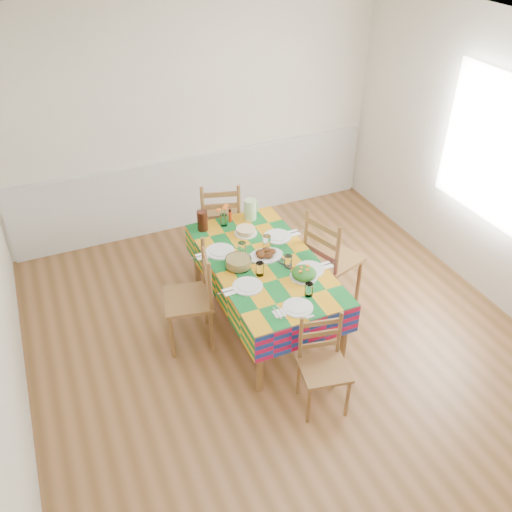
{
  "coord_description": "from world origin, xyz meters",
  "views": [
    {
      "loc": [
        -1.7,
        -3.17,
        3.62
      ],
      "look_at": [
        -0.19,
        0.3,
        0.93
      ],
      "focal_mm": 38.0,
      "sensor_mm": 36.0,
      "label": 1
    }
  ],
  "objects_px": {
    "chair_near": "(323,365)",
    "chair_left": "(193,298)",
    "chair_far": "(221,221)",
    "meat_platter": "(266,254)",
    "tea_pitcher": "(202,221)",
    "green_pitcher": "(250,209)",
    "chair_right": "(330,259)",
    "dining_table": "(264,268)"
  },
  "relations": [
    {
      "from": "chair_near",
      "to": "chair_left",
      "type": "bearing_deg",
      "value": 134.18
    },
    {
      "from": "chair_near",
      "to": "chair_far",
      "type": "height_order",
      "value": "chair_far"
    },
    {
      "from": "meat_platter",
      "to": "tea_pitcher",
      "type": "relative_size",
      "value": 1.62
    },
    {
      "from": "green_pitcher",
      "to": "chair_left",
      "type": "xyz_separation_m",
      "value": [
        -0.89,
        -0.76,
        -0.31
      ]
    },
    {
      "from": "chair_near",
      "to": "chair_left",
      "type": "height_order",
      "value": "chair_left"
    },
    {
      "from": "green_pitcher",
      "to": "chair_right",
      "type": "distance_m",
      "value": 0.97
    },
    {
      "from": "chair_near",
      "to": "chair_far",
      "type": "bearing_deg",
      "value": 102.12
    },
    {
      "from": "meat_platter",
      "to": "chair_far",
      "type": "bearing_deg",
      "value": 93.0
    },
    {
      "from": "dining_table",
      "to": "chair_left",
      "type": "xyz_separation_m",
      "value": [
        -0.71,
        -0.01,
        -0.13
      ]
    },
    {
      "from": "meat_platter",
      "to": "chair_left",
      "type": "bearing_deg",
      "value": -174.69
    },
    {
      "from": "chair_near",
      "to": "tea_pitcher",
      "type": "bearing_deg",
      "value": 112.13
    },
    {
      "from": "chair_right",
      "to": "chair_far",
      "type": "bearing_deg",
      "value": 14.44
    },
    {
      "from": "dining_table",
      "to": "tea_pitcher",
      "type": "distance_m",
      "value": 0.83
    },
    {
      "from": "chair_far",
      "to": "green_pitcher",
      "type": "bearing_deg",
      "value": 133.77
    },
    {
      "from": "dining_table",
      "to": "meat_platter",
      "type": "distance_m",
      "value": 0.13
    },
    {
      "from": "chair_far",
      "to": "dining_table",
      "type": "bearing_deg",
      "value": 107.11
    },
    {
      "from": "meat_platter",
      "to": "dining_table",
      "type": "bearing_deg",
      "value": -125.13
    },
    {
      "from": "green_pitcher",
      "to": "chair_near",
      "type": "distance_m",
      "value": 1.92
    },
    {
      "from": "chair_left",
      "to": "chair_right",
      "type": "bearing_deg",
      "value": 101.17
    },
    {
      "from": "chair_near",
      "to": "chair_right",
      "type": "height_order",
      "value": "chair_right"
    },
    {
      "from": "tea_pitcher",
      "to": "chair_far",
      "type": "bearing_deg",
      "value": 49.73
    },
    {
      "from": "chair_right",
      "to": "chair_near",
      "type": "bearing_deg",
      "value": 129.99
    },
    {
      "from": "chair_left",
      "to": "chair_right",
      "type": "distance_m",
      "value": 1.41
    },
    {
      "from": "dining_table",
      "to": "chair_near",
      "type": "xyz_separation_m",
      "value": [
        0.01,
        -1.13,
        -0.21
      ]
    },
    {
      "from": "chair_right",
      "to": "meat_platter",
      "type": "bearing_deg",
      "value": 65.62
    },
    {
      "from": "meat_platter",
      "to": "chair_right",
      "type": "xyz_separation_m",
      "value": [
        0.66,
        -0.08,
        -0.2
      ]
    },
    {
      "from": "green_pitcher",
      "to": "chair_near",
      "type": "bearing_deg",
      "value": -95.28
    },
    {
      "from": "green_pitcher",
      "to": "chair_right",
      "type": "xyz_separation_m",
      "value": [
        0.53,
        -0.76,
        -0.28
      ]
    },
    {
      "from": "dining_table",
      "to": "chair_left",
      "type": "bearing_deg",
      "value": -179.26
    },
    {
      "from": "chair_right",
      "to": "chair_left",
      "type": "bearing_deg",
      "value": 71.87
    },
    {
      "from": "green_pitcher",
      "to": "meat_platter",
      "type": "bearing_deg",
      "value": -101.41
    },
    {
      "from": "dining_table",
      "to": "chair_far",
      "type": "xyz_separation_m",
      "value": [
        -0.01,
        1.12,
        -0.13
      ]
    },
    {
      "from": "chair_near",
      "to": "chair_far",
      "type": "distance_m",
      "value": 2.25
    },
    {
      "from": "meat_platter",
      "to": "chair_far",
      "type": "distance_m",
      "value": 1.09
    },
    {
      "from": "green_pitcher",
      "to": "chair_right",
      "type": "height_order",
      "value": "chair_right"
    },
    {
      "from": "chair_far",
      "to": "chair_left",
      "type": "distance_m",
      "value": 1.33
    },
    {
      "from": "meat_platter",
      "to": "chair_right",
      "type": "relative_size",
      "value": 0.32
    },
    {
      "from": "green_pitcher",
      "to": "chair_far",
      "type": "relative_size",
      "value": 0.22
    },
    {
      "from": "chair_far",
      "to": "chair_left",
      "type": "bearing_deg",
      "value": 74.89
    },
    {
      "from": "chair_right",
      "to": "tea_pitcher",
      "type": "bearing_deg",
      "value": 36.4
    },
    {
      "from": "chair_far",
      "to": "chair_near",
      "type": "bearing_deg",
      "value": 106.98
    },
    {
      "from": "green_pitcher",
      "to": "tea_pitcher",
      "type": "distance_m",
      "value": 0.52
    }
  ]
}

